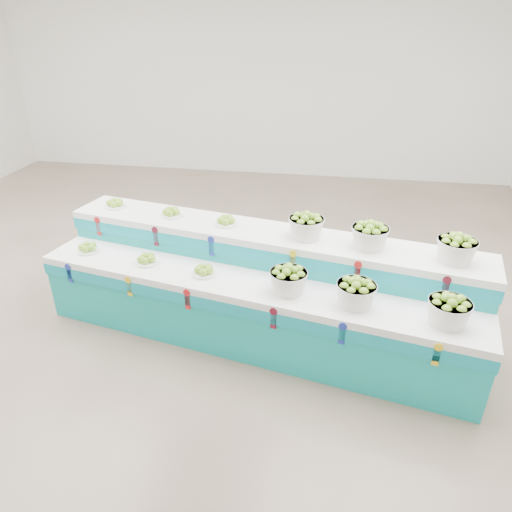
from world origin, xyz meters
name	(u,v)px	position (x,y,z in m)	size (l,w,h in m)	color
ground	(180,301)	(0.00, 0.00, 0.00)	(10.00, 10.00, 0.00)	brown
back_wall	(255,70)	(0.00, 5.00, 2.00)	(10.00, 10.00, 0.00)	silver
display_stand	(256,288)	(0.95, -0.40, 0.51)	(4.30, 1.11, 1.02)	#15A3A2
plate_lower_left	(88,247)	(-0.84, -0.31, 0.77)	(0.23, 0.23, 0.10)	white
plate_lower_mid	(147,259)	(-0.14, -0.45, 0.77)	(0.23, 0.23, 0.10)	white
plate_lower_right	(204,270)	(0.48, -0.57, 0.77)	(0.23, 0.23, 0.10)	white
basket_lower_left	(288,279)	(1.30, -0.74, 0.84)	(0.34, 0.34, 0.25)	silver
basket_lower_mid	(356,292)	(1.89, -0.85, 0.84)	(0.34, 0.34, 0.25)	silver
basket_lower_right	(449,310)	(2.61, -1.00, 0.84)	(0.34, 0.34, 0.25)	silver
plate_upper_left	(115,203)	(-0.74, 0.21, 1.07)	(0.23, 0.23, 0.10)	white
plate_upper_mid	(171,212)	(-0.04, 0.07, 1.07)	(0.23, 0.23, 0.10)	white
plate_upper_right	(226,220)	(0.59, -0.05, 1.07)	(0.23, 0.23, 0.10)	white
basket_upper_left	(306,226)	(1.41, -0.22, 1.14)	(0.34, 0.34, 0.25)	silver
basket_upper_mid	(370,235)	(1.99, -0.33, 1.14)	(0.34, 0.34, 0.25)	silver
basket_upper_right	(456,248)	(2.72, -0.47, 1.14)	(0.34, 0.34, 0.25)	silver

